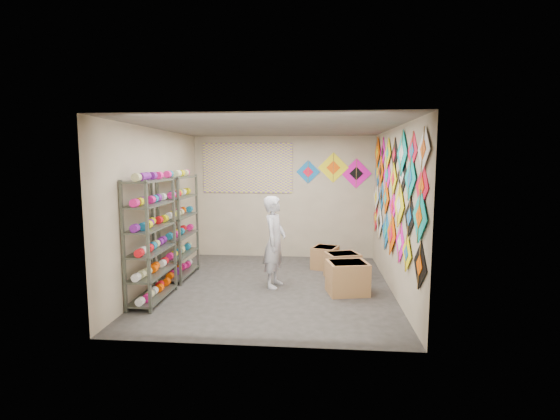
# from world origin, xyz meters

# --- Properties ---
(ground) EXTENTS (4.50, 4.50, 0.00)m
(ground) POSITION_xyz_m (0.00, 0.00, 0.00)
(ground) COLOR #2C2A27
(room_walls) EXTENTS (4.50, 4.50, 4.50)m
(room_walls) POSITION_xyz_m (0.00, 0.00, 1.64)
(room_walls) COLOR tan
(room_walls) RESTS_ON ground
(shelf_rack_front) EXTENTS (0.40, 1.10, 1.90)m
(shelf_rack_front) POSITION_xyz_m (-1.78, -0.85, 0.95)
(shelf_rack_front) COLOR #4C5147
(shelf_rack_front) RESTS_ON ground
(shelf_rack_back) EXTENTS (0.40, 1.10, 1.90)m
(shelf_rack_back) POSITION_xyz_m (-1.78, 0.45, 0.95)
(shelf_rack_back) COLOR #4C5147
(shelf_rack_back) RESTS_ON ground
(string_spools) EXTENTS (0.12, 2.36, 0.12)m
(string_spools) POSITION_xyz_m (-1.78, -0.20, 1.05)
(string_spools) COLOR #EC1883
(string_spools) RESTS_ON ground
(kite_wall_display) EXTENTS (0.06, 4.28, 2.09)m
(kite_wall_display) POSITION_xyz_m (1.98, 0.05, 1.63)
(kite_wall_display) COLOR black
(kite_wall_display) RESTS_ON room_walls
(back_wall_kites) EXTENTS (1.64, 0.02, 0.79)m
(back_wall_kites) POSITION_xyz_m (1.16, 2.24, 1.94)
(back_wall_kites) COLOR #0F64B1
(back_wall_kites) RESTS_ON room_walls
(poster) EXTENTS (2.00, 0.01, 1.10)m
(poster) POSITION_xyz_m (-0.80, 2.23, 2.00)
(poster) COLOR #6F479B
(poster) RESTS_ON room_walls
(shopkeeper) EXTENTS (0.72, 0.60, 1.57)m
(shopkeeper) POSITION_xyz_m (0.03, 0.03, 0.78)
(shopkeeper) COLOR #BEBEBE
(shopkeeper) RESTS_ON ground
(carton_a) EXTENTS (0.72, 0.64, 0.52)m
(carton_a) POSITION_xyz_m (1.25, -0.24, 0.26)
(carton_a) COLOR #9D6844
(carton_a) RESTS_ON ground
(carton_b) EXTENTS (0.69, 0.63, 0.47)m
(carton_b) POSITION_xyz_m (1.23, 0.64, 0.24)
(carton_b) COLOR #9D6844
(carton_b) RESTS_ON ground
(carton_c) EXTENTS (0.60, 0.63, 0.44)m
(carton_c) POSITION_xyz_m (0.92, 1.31, 0.22)
(carton_c) COLOR #9D6844
(carton_c) RESTS_ON ground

